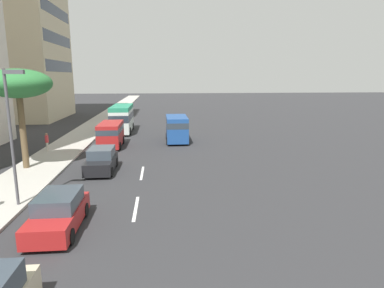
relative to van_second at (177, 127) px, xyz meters
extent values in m
plane|color=#2D2D30|center=(2.03, 2.95, -1.47)|extent=(198.00, 198.00, 0.00)
cube|color=#B2ADA3|center=(2.03, 10.33, -1.40)|extent=(162.00, 3.75, 0.15)
cube|color=silver|center=(-17.12, 2.95, -1.46)|extent=(3.20, 0.16, 0.01)
cube|color=silver|center=(-10.87, 2.95, -1.46)|extent=(3.20, 0.16, 0.01)
cube|color=#1E478C|center=(0.00, 0.00, -0.08)|extent=(4.71, 2.05, 2.38)
cube|color=#2D3842|center=(0.00, 0.00, 0.44)|extent=(4.72, 2.05, 0.57)
cylinder|color=black|center=(1.41, 0.97, -1.11)|extent=(0.72, 0.24, 0.72)
cylinder|color=black|center=(1.41, -0.97, -1.11)|extent=(0.72, 0.24, 0.72)
cylinder|color=black|center=(-1.41, 0.97, -1.11)|extent=(0.72, 0.24, 0.72)
cylinder|color=black|center=(-1.41, -0.97, -1.11)|extent=(0.72, 0.24, 0.72)
cube|color=black|center=(-10.21, 5.75, -0.89)|extent=(4.17, 1.76, 0.81)
cube|color=#38424C|center=(-10.00, 5.75, -0.16)|extent=(2.29, 1.62, 0.66)
cylinder|color=black|center=(-11.50, 4.94, -1.15)|extent=(0.64, 0.22, 0.64)
cylinder|color=black|center=(-11.50, 6.56, -1.15)|extent=(0.64, 0.22, 0.64)
cylinder|color=black|center=(-8.92, 4.94, -1.15)|extent=(0.64, 0.22, 0.64)
cylinder|color=black|center=(-8.92, 6.56, -1.15)|extent=(0.64, 0.22, 0.64)
cube|color=silver|center=(6.61, 6.13, -0.01)|extent=(6.96, 2.16, 2.46)
cube|color=#268C66|center=(6.61, 6.13, 1.45)|extent=(6.96, 2.16, 0.47)
cube|color=#28333D|center=(6.61, 6.13, 0.46)|extent=(6.97, 2.16, 0.82)
cylinder|color=black|center=(4.59, 5.10, -1.05)|extent=(0.84, 0.26, 0.84)
cylinder|color=black|center=(4.59, 7.15, -1.05)|extent=(0.84, 0.26, 0.84)
cylinder|color=black|center=(8.63, 5.10, -1.05)|extent=(0.84, 0.26, 0.84)
cylinder|color=black|center=(8.63, 7.15, -1.05)|extent=(0.84, 0.26, 0.84)
cube|color=#A51E1E|center=(-1.83, 6.26, -0.24)|extent=(4.82, 1.92, 2.07)
cube|color=#2D3842|center=(-1.83, 6.26, 0.22)|extent=(4.83, 1.93, 0.50)
cylinder|color=black|center=(-3.27, 5.35, -1.11)|extent=(0.72, 0.24, 0.72)
cylinder|color=black|center=(-3.27, 7.17, -1.11)|extent=(0.72, 0.24, 0.72)
cylinder|color=black|center=(-0.38, 5.35, -1.11)|extent=(0.72, 0.24, 0.72)
cylinder|color=black|center=(-0.38, 7.17, -1.11)|extent=(0.72, 0.24, 0.72)
cube|color=#A51E1E|center=(-19.19, 6.06, -0.91)|extent=(4.26, 1.75, 0.77)
cube|color=#38424C|center=(-18.98, 6.06, -0.21)|extent=(2.34, 1.61, 0.63)
cylinder|color=black|center=(-20.51, 5.25, -1.15)|extent=(0.64, 0.22, 0.64)
cylinder|color=black|center=(-20.51, 6.87, -1.15)|extent=(0.64, 0.22, 0.64)
cylinder|color=black|center=(-17.87, 5.25, -1.15)|extent=(0.64, 0.22, 0.64)
cylinder|color=black|center=(-17.87, 6.87, -1.15)|extent=(0.64, 0.22, 0.64)
cylinder|color=beige|center=(-3.97, 11.39, -0.94)|extent=(0.14, 0.14, 0.77)
cylinder|color=beige|center=(-3.81, 11.39, -0.94)|extent=(0.14, 0.14, 0.77)
cube|color=red|center=(-3.89, 11.39, -0.24)|extent=(0.34, 0.25, 0.61)
sphere|color=#9E7251|center=(-3.89, 11.39, 0.16)|extent=(0.21, 0.21, 0.21)
cylinder|color=brown|center=(-9.21, 11.15, 1.29)|extent=(0.42, 0.42, 5.22)
ellipsoid|color=#2D7238|center=(-9.21, 11.15, 4.56)|extent=(4.39, 4.39, 1.98)
cylinder|color=#4C4C51|center=(-16.39, 8.85, 2.02)|extent=(0.14, 0.14, 6.69)
cube|color=#4C4C51|center=(-16.39, 8.40, 5.22)|extent=(0.24, 0.90, 0.20)
cube|color=beige|center=(21.58, 22.92, 15.28)|extent=(14.89, 11.96, 33.50)
cube|color=#2D3847|center=(21.58, 16.96, 6.57)|extent=(13.70, 0.08, 1.68)
cube|color=#2D3847|center=(21.58, 16.96, 10.59)|extent=(13.70, 0.08, 1.68)
cube|color=#2D3847|center=(21.58, 16.96, 14.61)|extent=(13.70, 0.08, 1.68)
camera|label=1|loc=(-32.93, 1.65, 4.99)|focal=31.02mm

